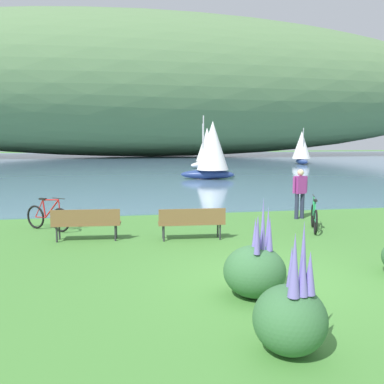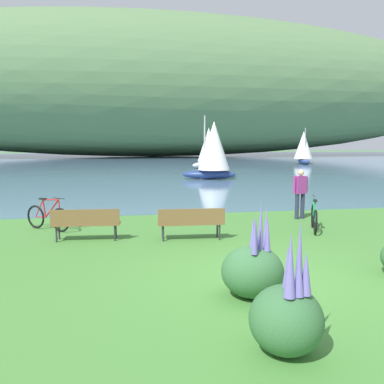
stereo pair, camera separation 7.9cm
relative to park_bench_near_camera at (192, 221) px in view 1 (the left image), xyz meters
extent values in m
plane|color=#478438|center=(0.94, -3.48, -0.52)|extent=(200.00, 200.00, 0.00)
cube|color=#5B7F9E|center=(0.94, 43.95, -0.50)|extent=(180.00, 80.00, 0.04)
ellipsoid|color=#567A4C|center=(3.55, 59.44, 11.15)|extent=(119.30, 28.00, 23.26)
cube|color=brown|center=(0.00, 0.08, -0.07)|extent=(1.82, 0.57, 0.05)
cube|color=brown|center=(-0.01, -0.13, 0.15)|extent=(1.80, 0.13, 0.40)
cylinder|color=#2D2D33|center=(-0.75, 0.28, -0.30)|extent=(0.05, 0.05, 0.45)
cylinder|color=#2D2D33|center=(0.78, 0.21, -0.30)|extent=(0.05, 0.05, 0.45)
cylinder|color=#2D2D33|center=(-0.77, -0.05, -0.30)|extent=(0.05, 0.05, 0.45)
cylinder|color=#2D2D33|center=(0.76, -0.13, -0.30)|extent=(0.05, 0.05, 0.45)
cube|color=brown|center=(-2.80, 0.45, -0.07)|extent=(1.83, 0.60, 0.05)
cube|color=brown|center=(-2.81, 0.24, 0.15)|extent=(1.80, 0.16, 0.40)
cylinder|color=#2D2D33|center=(-3.55, 0.67, -0.30)|extent=(0.05, 0.05, 0.45)
cylinder|color=#2D2D33|center=(-2.02, 0.56, -0.30)|extent=(0.05, 0.05, 0.45)
cylinder|color=#2D2D33|center=(-3.57, 0.33, -0.30)|extent=(0.05, 0.05, 0.45)
cylinder|color=#2D2D33|center=(-2.04, 0.23, -0.30)|extent=(0.05, 0.05, 0.45)
torus|color=black|center=(4.01, 0.98, -0.16)|extent=(0.33, 0.69, 0.72)
torus|color=black|center=(3.61, 0.01, -0.16)|extent=(0.33, 0.69, 0.72)
cylinder|color=#1E8C4C|center=(3.88, 0.67, 0.15)|extent=(0.27, 0.58, 0.61)
cylinder|color=#1E8C4C|center=(3.86, 0.63, 0.41)|extent=(0.28, 0.62, 0.09)
cylinder|color=#1E8C4C|center=(3.76, 0.37, 0.12)|extent=(0.09, 0.13, 0.54)
cylinder|color=#1E8C4C|center=(3.69, 0.21, -0.15)|extent=(0.19, 0.41, 0.05)
cylinder|color=#1E8C4C|center=(3.68, 0.17, 0.11)|extent=(0.16, 0.35, 0.56)
cylinder|color=#1E8C4C|center=(4.00, 0.96, 0.14)|extent=(0.07, 0.09, 0.60)
cube|color=black|center=(3.74, 0.33, 0.42)|extent=(0.18, 0.26, 0.05)
cylinder|color=black|center=(3.99, 0.94, 0.48)|extent=(0.20, 0.45, 0.02)
torus|color=black|center=(-3.64, 1.60, -0.16)|extent=(0.60, 0.49, 0.72)
torus|color=black|center=(-4.46, 2.26, -0.16)|extent=(0.60, 0.49, 0.72)
cylinder|color=red|center=(-3.90, 1.81, 0.15)|extent=(0.50, 0.41, 0.61)
cylinder|color=red|center=(-3.93, 1.84, 0.41)|extent=(0.54, 0.44, 0.09)
cylinder|color=red|center=(-4.16, 2.02, 0.12)|extent=(0.12, 0.11, 0.54)
cylinder|color=red|center=(-4.29, 2.13, -0.15)|extent=(0.35, 0.29, 0.05)
cylinder|color=red|center=(-4.32, 2.15, 0.11)|extent=(0.31, 0.25, 0.56)
cylinder|color=red|center=(-3.66, 1.62, 0.14)|extent=(0.09, 0.08, 0.60)
cube|color=black|center=(-4.19, 2.04, 0.42)|extent=(0.25, 0.23, 0.05)
cylinder|color=black|center=(-3.67, 1.64, 0.48)|extent=(0.39, 0.32, 0.02)
cylinder|color=#282D47|center=(4.08, 2.33, -0.08)|extent=(0.14, 0.14, 0.88)
cylinder|color=#282D47|center=(4.31, 2.39, -0.08)|extent=(0.14, 0.14, 0.88)
cube|color=#9E338C|center=(4.19, 2.36, 0.66)|extent=(0.42, 0.31, 0.60)
sphere|color=beige|center=(4.19, 2.36, 1.08)|extent=(0.22, 0.22, 0.22)
cylinder|color=#9E338C|center=(3.94, 2.29, 0.66)|extent=(0.09, 0.09, 0.56)
cylinder|color=#9E338C|center=(4.44, 2.43, 0.66)|extent=(0.09, 0.09, 0.56)
ellipsoid|color=#386B3D|center=(0.35, -4.22, -0.08)|extent=(1.08, 1.08, 0.89)
cylinder|color=#386B3D|center=(0.57, -4.34, 0.25)|extent=(0.02, 0.02, 0.12)
cone|color=#7A6BC6|center=(0.57, -4.34, 0.60)|extent=(0.12, 0.12, 0.57)
cylinder|color=#386B3D|center=(0.35, -4.22, 0.25)|extent=(0.02, 0.02, 0.12)
cone|color=#7A6BC6|center=(0.35, -4.22, 0.58)|extent=(0.13, 0.13, 0.55)
cylinder|color=#386B3D|center=(0.28, -4.51, 0.25)|extent=(0.02, 0.02, 0.12)
cone|color=#7A6BC6|center=(0.28, -4.51, 0.62)|extent=(0.10, 0.10, 0.63)
cylinder|color=#386B3D|center=(0.65, -4.04, 0.25)|extent=(0.02, 0.02, 0.12)
cone|color=#7A6BC6|center=(0.65, -4.04, 0.66)|extent=(0.11, 0.11, 0.70)
cylinder|color=#386B3D|center=(0.45, -4.33, 0.25)|extent=(0.02, 0.02, 0.12)
cone|color=#7A6BC6|center=(0.45, -4.33, 0.77)|extent=(0.11, 0.11, 0.91)
cylinder|color=#386B3D|center=(0.35, -4.35, 0.25)|extent=(0.02, 0.02, 0.12)
cone|color=#7A6BC6|center=(0.35, -4.35, 0.62)|extent=(0.11, 0.11, 0.62)
ellipsoid|color=#386B3D|center=(0.17, -6.13, -0.08)|extent=(0.94, 0.94, 0.88)
cylinder|color=#386B3D|center=(0.26, -6.27, 0.24)|extent=(0.02, 0.02, 0.12)
cone|color=#7A6BC6|center=(0.26, -6.27, 0.54)|extent=(0.14, 0.14, 0.48)
cylinder|color=#386B3D|center=(0.32, -6.13, 0.24)|extent=(0.02, 0.02, 0.12)
cone|color=#7A6BC6|center=(0.32, -6.13, 0.74)|extent=(0.12, 0.12, 0.88)
cylinder|color=#386B3D|center=(0.11, -6.35, 0.24)|extent=(0.02, 0.02, 0.12)
cone|color=#7A6BC6|center=(0.11, -6.35, 0.70)|extent=(0.15, 0.15, 0.79)
cylinder|color=#386B3D|center=(0.33, -6.30, 0.24)|extent=(0.02, 0.02, 0.12)
cone|color=#7A6BC6|center=(0.33, -6.30, 0.57)|extent=(0.15, 0.15, 0.54)
cylinder|color=#386B3D|center=(0.23, -6.33, 0.24)|extent=(0.02, 0.02, 0.12)
cone|color=#7A6BC6|center=(0.23, -6.33, 0.58)|extent=(0.14, 0.14, 0.55)
cylinder|color=#386B3D|center=(0.17, -6.14, 0.24)|extent=(0.02, 0.02, 0.12)
cone|color=#7A6BC6|center=(0.17, -6.14, 0.59)|extent=(0.13, 0.13, 0.57)
ellipsoid|color=navy|center=(4.09, 16.91, -0.16)|extent=(3.84, 1.88, 0.65)
cylinder|color=#B2B2B2|center=(3.81, 16.98, 2.01)|extent=(0.09, 0.09, 3.70)
cone|color=white|center=(4.43, 16.83, 1.83)|extent=(2.65, 2.65, 3.33)
ellipsoid|color=white|center=(6.30, 28.43, -0.16)|extent=(3.56, 2.91, 0.64)
cylinder|color=#B2B2B2|center=(6.06, 28.26, 1.97)|extent=(0.09, 0.09, 3.63)
cone|color=white|center=(6.58, 28.62, 1.79)|extent=(3.00, 3.00, 3.27)
ellipsoid|color=navy|center=(18.56, 33.08, -0.18)|extent=(1.54, 3.58, 0.61)
cylinder|color=#B2B2B2|center=(18.51, 32.81, 1.86)|extent=(0.09, 0.09, 3.47)
cone|color=white|center=(18.61, 33.40, 1.69)|extent=(2.37, 2.37, 3.12)
camera|label=1|loc=(-1.91, -10.77, 2.16)|focal=38.48mm
camera|label=2|loc=(-1.83, -10.79, 2.16)|focal=38.48mm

